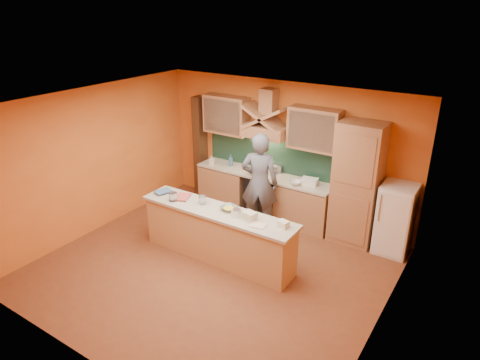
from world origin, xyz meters
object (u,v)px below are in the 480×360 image
Objects in this scene: person at (259,183)px; fridge at (395,219)px; stove at (263,195)px; kitchen_scale at (237,213)px; mixing_bowl at (229,208)px.

fridge is at bearing 173.54° from person.
person is (0.24, -0.58, 0.54)m from stove.
kitchen_scale is 0.47× the size of mixing_bowl.
kitchen_scale is at bearing -137.77° from fridge.
person is at bearing 112.21° from kitchen_scale.
kitchen_scale is at bearing -26.39° from mixing_bowl.
mixing_bowl is (-0.24, 0.12, -0.02)m from kitchen_scale.
person is 1.22m from mixing_bowl.
person reaches higher than fridge.
kitchen_scale reaches higher than stove.
person is 1.37m from kitchen_scale.
mixing_bowl reaches higher than stove.
person is 7.17× the size of mixing_bowl.
fridge reaches higher than kitchen_scale.
fridge is at bearing 49.53° from kitchen_scale.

